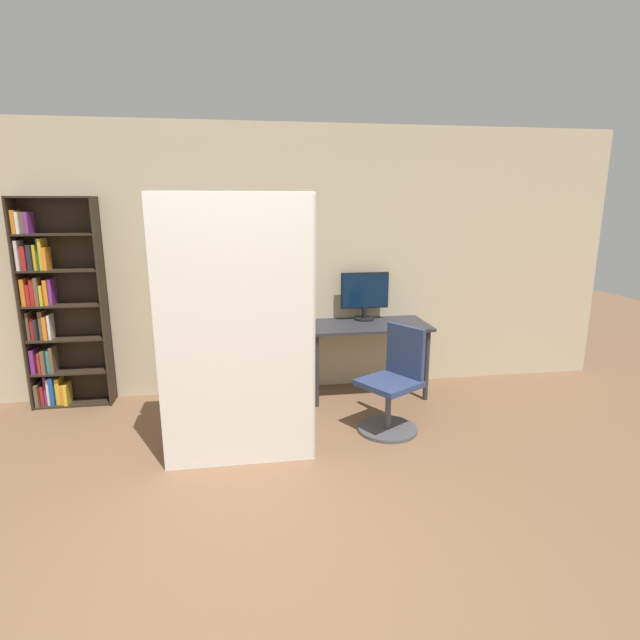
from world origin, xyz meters
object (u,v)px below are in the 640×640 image
at_px(bookshelf, 56,309).
at_px(mattress_near, 237,333).
at_px(monitor, 365,294).
at_px(mattress_far, 238,323).
at_px(office_chair, 393,390).

height_order(bookshelf, mattress_near, mattress_near).
relative_size(monitor, bookshelf, 0.25).
xyz_separation_m(mattress_near, mattress_far, (0.00, 0.31, -0.00)).
distance_m(monitor, office_chair, 1.23).
relative_size(office_chair, mattress_near, 0.45).
height_order(mattress_near, mattress_far, mattress_near).
relative_size(monitor, office_chair, 0.55).
bearing_deg(mattress_near, bookshelf, 140.86).
bearing_deg(bookshelf, monitor, -0.47).
height_order(monitor, mattress_near, mattress_near).
bearing_deg(mattress_far, monitor, 39.04).
xyz_separation_m(bookshelf, mattress_near, (1.71, -1.39, 0.05)).
bearing_deg(mattress_far, bookshelf, 147.74).
bearing_deg(mattress_far, office_chair, 0.62).
distance_m(monitor, mattress_near, 1.89).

